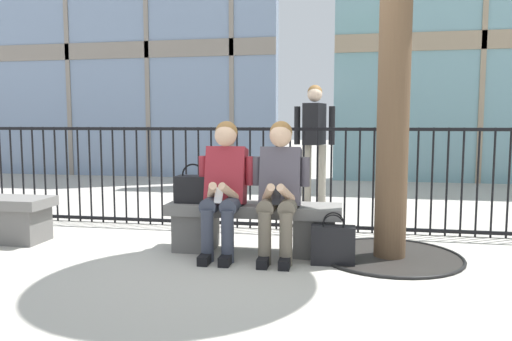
# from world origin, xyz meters

# --- Properties ---
(ground_plane) EXTENTS (60.00, 60.00, 0.00)m
(ground_plane) POSITION_xyz_m (0.00, 0.00, 0.00)
(ground_plane) COLOR #B2ADA3
(stone_bench) EXTENTS (1.60, 0.44, 0.45)m
(stone_bench) POSITION_xyz_m (0.00, 0.00, 0.27)
(stone_bench) COLOR slate
(stone_bench) RESTS_ON ground
(seated_person_with_phone) EXTENTS (0.52, 0.66, 1.21)m
(seated_person_with_phone) POSITION_xyz_m (-0.25, -0.13, 0.65)
(seated_person_with_phone) COLOR #383D4C
(seated_person_with_phone) RESTS_ON ground
(seated_person_companion) EXTENTS (0.52, 0.66, 1.21)m
(seated_person_companion) POSITION_xyz_m (0.25, -0.13, 0.65)
(seated_person_companion) COLOR #6B6051
(seated_person_companion) RESTS_ON ground
(handbag_on_bench) EXTENTS (0.32, 0.20, 0.37)m
(handbag_on_bench) POSITION_xyz_m (-0.58, -0.01, 0.58)
(handbag_on_bench) COLOR black
(handbag_on_bench) RESTS_ON stone_bench
(shopping_bag) EXTENTS (0.37, 0.15, 0.44)m
(shopping_bag) POSITION_xyz_m (0.73, -0.28, 0.17)
(shopping_bag) COLOR black
(shopping_bag) RESTS_ON ground
(bystander_at_railing) EXTENTS (0.55, 0.42, 1.71)m
(bystander_at_railing) POSITION_xyz_m (0.41, 2.29, 1.00)
(bystander_at_railing) COLOR gray
(bystander_at_railing) RESTS_ON ground
(plaza_railing) EXTENTS (8.61, 0.04, 1.15)m
(plaza_railing) POSITION_xyz_m (-0.00, 0.98, 0.58)
(plaza_railing) COLOR black
(plaza_railing) RESTS_ON ground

